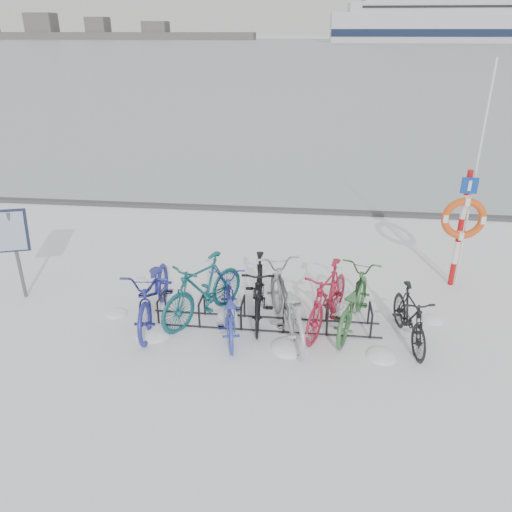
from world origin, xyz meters
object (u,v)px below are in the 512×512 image
at_px(info_board, 12,236).
at_px(lifebuoy_station, 463,219).
at_px(cruise_ferry, 493,11).
at_px(bike_rack, 264,316).

distance_m(info_board, lifebuoy_station, 8.35).
distance_m(lifebuoy_station, cruise_ferry, 221.25).
bearing_deg(bike_rack, lifebuoy_station, 27.34).
bearing_deg(bike_rack, cruise_ferry, 72.56).
bearing_deg(cruise_ferry, lifebuoy_station, -106.69).
xyz_separation_m(info_board, lifebuoy_station, (8.23, 1.40, 0.16)).
height_order(bike_rack, cruise_ferry, cruise_ferry).
height_order(bike_rack, info_board, info_board).
xyz_separation_m(bike_rack, lifebuoy_station, (3.60, 1.86, 1.25)).
bearing_deg(info_board, lifebuoy_station, -8.42).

